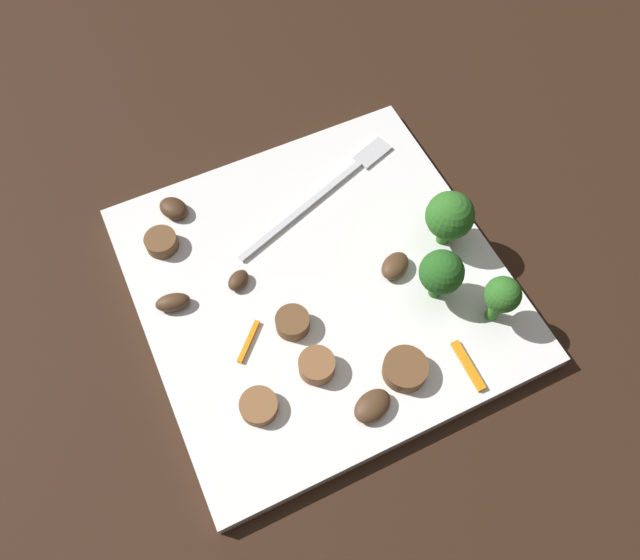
{
  "coord_description": "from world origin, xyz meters",
  "views": [
    {
      "loc": [
        -0.1,
        -0.22,
        0.46
      ],
      "look_at": [
        0.0,
        0.0,
        0.01
      ],
      "focal_mm": 34.32,
      "sensor_mm": 36.0,
      "label": 1
    }
  ],
  "objects_px": {
    "sausage_slice_3": "(161,242)",
    "sausage_slice_2": "(293,323)",
    "mushroom_1": "(238,280)",
    "mushroom_4": "(173,208)",
    "sausage_slice_1": "(317,365)",
    "sausage_slice_4": "(259,406)",
    "pepper_strip_0": "(249,342)",
    "pepper_strip_1": "(468,366)",
    "broccoli_floret_0": "(441,273)",
    "broccoli_floret_1": "(450,216)",
    "sausage_slice_0": "(405,369)",
    "plate": "(320,284)",
    "broccoli_floret_2": "(502,296)",
    "fork": "(328,189)",
    "mushroom_3": "(395,266)",
    "mushroom_0": "(372,406)",
    "mushroom_2": "(173,302)"
  },
  "relations": [
    {
      "from": "broccoli_floret_0",
      "to": "sausage_slice_2",
      "type": "distance_m",
      "value": 0.12
    },
    {
      "from": "plate",
      "to": "sausage_slice_3",
      "type": "bearing_deg",
      "value": 140.89
    },
    {
      "from": "broccoli_floret_0",
      "to": "broccoli_floret_1",
      "type": "bearing_deg",
      "value": 52.19
    },
    {
      "from": "mushroom_2",
      "to": "mushroom_3",
      "type": "xyz_separation_m",
      "value": [
        0.18,
        -0.05,
        0.0
      ]
    },
    {
      "from": "sausage_slice_4",
      "to": "mushroom_3",
      "type": "height_order",
      "value": "mushroom_3"
    },
    {
      "from": "sausage_slice_0",
      "to": "mushroom_3",
      "type": "distance_m",
      "value": 0.09
    },
    {
      "from": "broccoli_floret_1",
      "to": "pepper_strip_1",
      "type": "distance_m",
      "value": 0.12
    },
    {
      "from": "mushroom_0",
      "to": "sausage_slice_2",
      "type": "bearing_deg",
      "value": 106.69
    },
    {
      "from": "plate",
      "to": "mushroom_1",
      "type": "xyz_separation_m",
      "value": [
        -0.06,
        0.03,
        0.01
      ]
    },
    {
      "from": "sausage_slice_1",
      "to": "plate",
      "type": "bearing_deg",
      "value": 62.91
    },
    {
      "from": "sausage_slice_3",
      "to": "mushroom_2",
      "type": "distance_m",
      "value": 0.06
    },
    {
      "from": "mushroom_1",
      "to": "mushroom_4",
      "type": "distance_m",
      "value": 0.09
    },
    {
      "from": "broccoli_floret_0",
      "to": "sausage_slice_0",
      "type": "distance_m",
      "value": 0.08
    },
    {
      "from": "broccoli_floret_0",
      "to": "sausage_slice_2",
      "type": "bearing_deg",
      "value": 169.13
    },
    {
      "from": "broccoli_floret_0",
      "to": "sausage_slice_4",
      "type": "relative_size",
      "value": 1.85
    },
    {
      "from": "sausage_slice_4",
      "to": "pepper_strip_0",
      "type": "bearing_deg",
      "value": 76.27
    },
    {
      "from": "broccoli_floret_0",
      "to": "fork",
      "type": "bearing_deg",
      "value": 104.34
    },
    {
      "from": "sausage_slice_2",
      "to": "mushroom_1",
      "type": "xyz_separation_m",
      "value": [
        -0.02,
        0.05,
        -0.0
      ]
    },
    {
      "from": "broccoli_floret_2",
      "to": "mushroom_4",
      "type": "relative_size",
      "value": 1.95
    },
    {
      "from": "pepper_strip_0",
      "to": "pepper_strip_1",
      "type": "distance_m",
      "value": 0.17
    },
    {
      "from": "mushroom_2",
      "to": "pepper_strip_1",
      "type": "bearing_deg",
      "value": -37.96
    },
    {
      "from": "sausage_slice_0",
      "to": "mushroom_1",
      "type": "relative_size",
      "value": 1.69
    },
    {
      "from": "sausage_slice_3",
      "to": "pepper_strip_1",
      "type": "xyz_separation_m",
      "value": [
        0.18,
        -0.2,
        -0.0
      ]
    },
    {
      "from": "broccoli_floret_0",
      "to": "broccoli_floret_2",
      "type": "xyz_separation_m",
      "value": [
        0.03,
        -0.04,
        0.0
      ]
    },
    {
      "from": "sausage_slice_1",
      "to": "sausage_slice_2",
      "type": "distance_m",
      "value": 0.04
    },
    {
      "from": "broccoli_floret_2",
      "to": "pepper_strip_1",
      "type": "distance_m",
      "value": 0.06
    },
    {
      "from": "sausage_slice_4",
      "to": "mushroom_3",
      "type": "relative_size",
      "value": 1.02
    },
    {
      "from": "sausage_slice_1",
      "to": "mushroom_3",
      "type": "relative_size",
      "value": 1.0
    },
    {
      "from": "sausage_slice_4",
      "to": "mushroom_4",
      "type": "bearing_deg",
      "value": 89.87
    },
    {
      "from": "mushroom_4",
      "to": "sausage_slice_2",
      "type": "bearing_deg",
      "value": -71.13
    },
    {
      "from": "sausage_slice_2",
      "to": "sausage_slice_1",
      "type": "bearing_deg",
      "value": -87.21
    },
    {
      "from": "sausage_slice_2",
      "to": "mushroom_4",
      "type": "distance_m",
      "value": 0.15
    },
    {
      "from": "sausage_slice_3",
      "to": "sausage_slice_4",
      "type": "height_order",
      "value": "sausage_slice_3"
    },
    {
      "from": "broccoli_floret_1",
      "to": "sausage_slice_1",
      "type": "relative_size",
      "value": 1.99
    },
    {
      "from": "fork",
      "to": "plate",
      "type": "bearing_deg",
      "value": -139.35
    },
    {
      "from": "broccoli_floret_1",
      "to": "sausage_slice_3",
      "type": "distance_m",
      "value": 0.24
    },
    {
      "from": "sausage_slice_3",
      "to": "sausage_slice_2",
      "type": "bearing_deg",
      "value": -58.86
    },
    {
      "from": "broccoli_floret_1",
      "to": "pepper_strip_0",
      "type": "bearing_deg",
      "value": -174.65
    },
    {
      "from": "broccoli_floret_1",
      "to": "mushroom_1",
      "type": "bearing_deg",
      "value": 168.66
    },
    {
      "from": "plate",
      "to": "mushroom_4",
      "type": "xyz_separation_m",
      "value": [
        -0.09,
        0.12,
        0.01
      ]
    },
    {
      "from": "sausage_slice_2",
      "to": "mushroom_1",
      "type": "height_order",
      "value": "sausage_slice_2"
    },
    {
      "from": "sausage_slice_0",
      "to": "pepper_strip_1",
      "type": "bearing_deg",
      "value": -19.94
    },
    {
      "from": "sausage_slice_3",
      "to": "mushroom_3",
      "type": "distance_m",
      "value": 0.2
    },
    {
      "from": "sausage_slice_2",
      "to": "pepper_strip_1",
      "type": "distance_m",
      "value": 0.14
    },
    {
      "from": "mushroom_4",
      "to": "sausage_slice_3",
      "type": "bearing_deg",
      "value": -125.37
    },
    {
      "from": "sausage_slice_2",
      "to": "pepper_strip_0",
      "type": "relative_size",
      "value": 0.74
    },
    {
      "from": "sausage_slice_4",
      "to": "mushroom_1",
      "type": "xyz_separation_m",
      "value": [
        0.03,
        0.1,
        0.0
      ]
    },
    {
      "from": "pepper_strip_1",
      "to": "sausage_slice_0",
      "type": "bearing_deg",
      "value": 160.06
    },
    {
      "from": "broccoli_floret_0",
      "to": "sausage_slice_1",
      "type": "height_order",
      "value": "broccoli_floret_0"
    },
    {
      "from": "mushroom_0",
      "to": "pepper_strip_0",
      "type": "xyz_separation_m",
      "value": [
        -0.06,
        0.09,
        -0.0
      ]
    }
  ]
}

